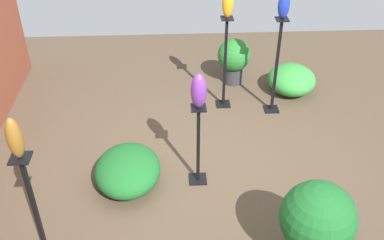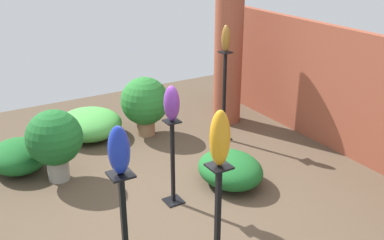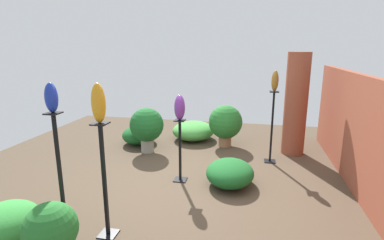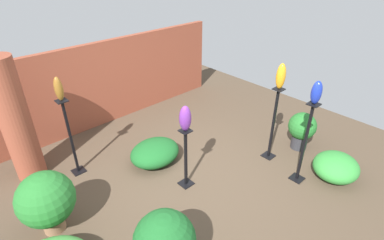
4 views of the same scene
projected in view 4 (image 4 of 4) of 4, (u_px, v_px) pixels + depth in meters
ground_plane at (187, 181)px, 4.80m from camera, size 8.00×8.00×0.00m
brick_wall_back at (101, 85)px, 6.02m from camera, size 5.60×0.12×1.70m
brick_pillar at (16, 122)px, 4.46m from camera, size 0.44×0.44×2.00m
pedestal_amber at (273, 127)px, 5.07m from camera, size 0.20×0.20×1.32m
pedestal_cobalt at (304, 147)px, 4.54m from camera, size 0.20×0.20×1.36m
pedestal_bronze at (71, 141)px, 4.71m from camera, size 0.20×0.20×1.32m
pedestal_violet at (186, 161)px, 4.52m from camera, size 0.20×0.20×1.00m
art_vase_amber at (281, 76)px, 4.61m from camera, size 0.14×0.15×0.42m
art_vase_cobalt at (316, 93)px, 4.08m from camera, size 0.14×0.15×0.34m
art_vase_bronze at (59, 89)px, 4.25m from camera, size 0.12×0.12×0.37m
art_vase_violet at (185, 118)px, 4.15m from camera, size 0.18×0.17×0.39m
potted_plant_mid_right at (46, 200)px, 3.74m from camera, size 0.72×0.72×0.89m
potted_plant_mid_left at (302, 128)px, 5.41m from camera, size 0.50×0.50×0.71m
foliage_bed_east at (155, 152)px, 5.15m from camera, size 0.88×0.74×0.38m
foliage_bed_rear at (336, 167)px, 4.79m from camera, size 0.73×0.70×0.41m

